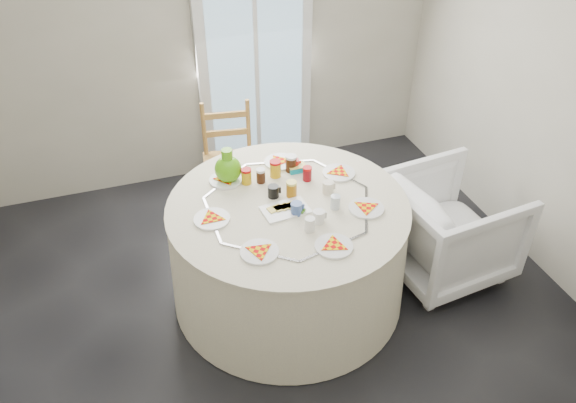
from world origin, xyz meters
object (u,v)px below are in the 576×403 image
object	(u,v)px
table	(288,252)
green_pitcher	(228,169)
wooden_chair	(230,162)
armchair	(448,226)

from	to	relation	value
table	green_pitcher	size ratio (longest dim) A/B	6.83
wooden_chair	armchair	xyz separation A→B (m)	(1.30, -1.20, -0.08)
table	wooden_chair	world-z (taller)	wooden_chair
table	armchair	world-z (taller)	armchair
green_pitcher	wooden_chair	bearing A→B (deg)	53.36
wooden_chair	green_pitcher	size ratio (longest dim) A/B	4.00
table	green_pitcher	xyz separation A→B (m)	(-0.29, 0.38, 0.49)
table	armchair	distance (m)	1.17
table	armchair	xyz separation A→B (m)	(1.17, -0.11, 0.02)
table	green_pitcher	bearing A→B (deg)	127.16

